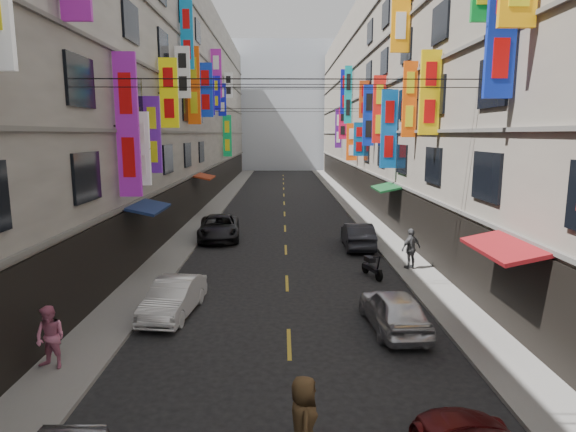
{
  "coord_description": "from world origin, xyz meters",
  "views": [
    {
      "loc": [
        -0.21,
        4.32,
        6.26
      ],
      "look_at": [
        -0.1,
        13.04,
        4.77
      ],
      "focal_mm": 30.0,
      "sensor_mm": 36.0,
      "label": 1
    }
  ],
  "objects_px": {
    "pedestrian_lfar": "(50,338)",
    "pedestrian_rfar": "(411,249)",
    "car_left_far": "(219,227)",
    "car_right_far": "(358,235)",
    "pedestrian_crossing": "(304,422)",
    "car_left_mid": "(174,297)",
    "car_right_mid": "(394,310)",
    "scooter_far_right": "(372,267)"
  },
  "relations": [
    {
      "from": "car_left_far",
      "to": "pedestrian_crossing",
      "type": "height_order",
      "value": "pedestrian_crossing"
    },
    {
      "from": "car_right_far",
      "to": "pedestrian_crossing",
      "type": "relative_size",
      "value": 2.38
    },
    {
      "from": "car_left_far",
      "to": "car_right_mid",
      "type": "xyz_separation_m",
      "value": [
        7.4,
        -13.72,
        -0.04
      ]
    },
    {
      "from": "car_left_far",
      "to": "pedestrian_lfar",
      "type": "height_order",
      "value": "pedestrian_lfar"
    },
    {
      "from": "car_right_mid",
      "to": "car_right_far",
      "type": "relative_size",
      "value": 0.91
    },
    {
      "from": "pedestrian_lfar",
      "to": "pedestrian_rfar",
      "type": "distance_m",
      "value": 15.34
    },
    {
      "from": "car_right_far",
      "to": "scooter_far_right",
      "type": "bearing_deg",
      "value": 89.06
    },
    {
      "from": "car_right_far",
      "to": "pedestrian_lfar",
      "type": "height_order",
      "value": "pedestrian_lfar"
    },
    {
      "from": "pedestrian_rfar",
      "to": "pedestrian_crossing",
      "type": "bearing_deg",
      "value": 38.23
    },
    {
      "from": "scooter_far_right",
      "to": "car_left_mid",
      "type": "distance_m",
      "value": 8.97
    },
    {
      "from": "scooter_far_right",
      "to": "car_right_far",
      "type": "relative_size",
      "value": 0.41
    },
    {
      "from": "scooter_far_right",
      "to": "pedestrian_crossing",
      "type": "relative_size",
      "value": 0.97
    },
    {
      "from": "car_left_far",
      "to": "pedestrian_rfar",
      "type": "relative_size",
      "value": 2.75
    },
    {
      "from": "pedestrian_lfar",
      "to": "car_left_far",
      "type": "bearing_deg",
      "value": 97.89
    },
    {
      "from": "car_right_mid",
      "to": "car_right_far",
      "type": "bearing_deg",
      "value": -96.99
    },
    {
      "from": "pedestrian_crossing",
      "to": "car_left_mid",
      "type": "bearing_deg",
      "value": 24.47
    },
    {
      "from": "pedestrian_lfar",
      "to": "pedestrian_crossing",
      "type": "bearing_deg",
      "value": -13.96
    },
    {
      "from": "car_left_mid",
      "to": "pedestrian_rfar",
      "type": "xyz_separation_m",
      "value": [
        9.74,
        5.4,
        0.42
      ]
    },
    {
      "from": "scooter_far_right",
      "to": "pedestrian_rfar",
      "type": "relative_size",
      "value": 0.94
    },
    {
      "from": "car_left_far",
      "to": "pedestrian_rfar",
      "type": "bearing_deg",
      "value": -40.85
    },
    {
      "from": "car_left_far",
      "to": "car_right_mid",
      "type": "height_order",
      "value": "car_left_far"
    },
    {
      "from": "car_left_far",
      "to": "scooter_far_right",
      "type": "bearing_deg",
      "value": -50.71
    },
    {
      "from": "scooter_far_right",
      "to": "pedestrian_rfar",
      "type": "xyz_separation_m",
      "value": [
        1.97,
        0.93,
        0.61
      ]
    },
    {
      "from": "pedestrian_rfar",
      "to": "pedestrian_crossing",
      "type": "height_order",
      "value": "pedestrian_rfar"
    },
    {
      "from": "scooter_far_right",
      "to": "pedestrian_lfar",
      "type": "height_order",
      "value": "pedestrian_lfar"
    },
    {
      "from": "car_left_mid",
      "to": "pedestrian_crossing",
      "type": "bearing_deg",
      "value": -55.16
    },
    {
      "from": "car_left_mid",
      "to": "pedestrian_rfar",
      "type": "height_order",
      "value": "pedestrian_rfar"
    },
    {
      "from": "car_left_mid",
      "to": "pedestrian_crossing",
      "type": "xyz_separation_m",
      "value": [
        4.19,
        -7.83,
        0.27
      ]
    },
    {
      "from": "car_right_mid",
      "to": "scooter_far_right",
      "type": "bearing_deg",
      "value": -97.63
    },
    {
      "from": "car_left_far",
      "to": "car_right_mid",
      "type": "relative_size",
      "value": 1.31
    },
    {
      "from": "pedestrian_lfar",
      "to": "car_right_mid",
      "type": "bearing_deg",
      "value": 31.6
    },
    {
      "from": "pedestrian_rfar",
      "to": "pedestrian_crossing",
      "type": "relative_size",
      "value": 1.04
    },
    {
      "from": "car_right_far",
      "to": "pedestrian_crossing",
      "type": "distance_m",
      "value": 18.2
    },
    {
      "from": "car_left_far",
      "to": "pedestrian_rfar",
      "type": "distance_m",
      "value": 11.98
    },
    {
      "from": "car_left_far",
      "to": "car_right_far",
      "type": "relative_size",
      "value": 1.19
    },
    {
      "from": "car_left_far",
      "to": "pedestrian_lfar",
      "type": "relative_size",
      "value": 3.01
    },
    {
      "from": "car_left_far",
      "to": "pedestrian_lfar",
      "type": "bearing_deg",
      "value": -103.3
    },
    {
      "from": "scooter_far_right",
      "to": "car_right_far",
      "type": "xyz_separation_m",
      "value": [
        0.23,
        5.49,
        0.27
      ]
    },
    {
      "from": "pedestrian_lfar",
      "to": "pedestrian_rfar",
      "type": "height_order",
      "value": "pedestrian_rfar"
    },
    {
      "from": "car_right_far",
      "to": "car_left_mid",
      "type": "bearing_deg",
      "value": 52.64
    },
    {
      "from": "car_left_mid",
      "to": "scooter_far_right",
      "type": "bearing_deg",
      "value": 36.58
    },
    {
      "from": "car_left_mid",
      "to": "pedestrian_lfar",
      "type": "xyz_separation_m",
      "value": [
        -2.32,
        -4.09,
        0.34
      ]
    }
  ]
}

